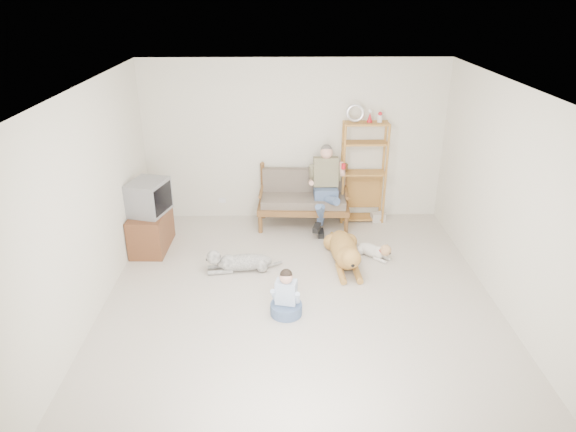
{
  "coord_description": "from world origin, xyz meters",
  "views": [
    {
      "loc": [
        -0.25,
        -5.55,
        3.7
      ],
      "look_at": [
        -0.13,
        1.0,
        0.77
      ],
      "focal_mm": 32.0,
      "sensor_mm": 36.0,
      "label": 1
    }
  ],
  "objects_px": {
    "tv_stand": "(151,230)",
    "golden_retriever": "(345,252)",
    "loveseat": "(303,197)",
    "etagere": "(363,171)"
  },
  "relations": [
    {
      "from": "loveseat",
      "to": "etagere",
      "type": "height_order",
      "value": "etagere"
    },
    {
      "from": "tv_stand",
      "to": "golden_retriever",
      "type": "distance_m",
      "value": 2.98
    },
    {
      "from": "golden_retriever",
      "to": "loveseat",
      "type": "bearing_deg",
      "value": 109.08
    },
    {
      "from": "etagere",
      "to": "tv_stand",
      "type": "distance_m",
      "value": 3.57
    },
    {
      "from": "etagere",
      "to": "golden_retriever",
      "type": "bearing_deg",
      "value": -106.52
    },
    {
      "from": "tv_stand",
      "to": "golden_retriever",
      "type": "height_order",
      "value": "tv_stand"
    },
    {
      "from": "loveseat",
      "to": "golden_retriever",
      "type": "xyz_separation_m",
      "value": [
        0.55,
        -1.39,
        -0.29
      ]
    },
    {
      "from": "loveseat",
      "to": "etagere",
      "type": "xyz_separation_m",
      "value": [
        1.01,
        0.15,
        0.4
      ]
    },
    {
      "from": "tv_stand",
      "to": "golden_retriever",
      "type": "relative_size",
      "value": 0.59
    },
    {
      "from": "loveseat",
      "to": "etagere",
      "type": "relative_size",
      "value": 0.76
    }
  ]
}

